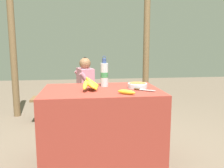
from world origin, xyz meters
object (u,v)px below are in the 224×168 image
(loose_banana_front, at_px, (126,92))
(support_post_far, at_px, (146,46))
(wooden_bench, at_px, (83,100))
(seated_vendor, at_px, (82,85))
(serving_bowl, at_px, (137,85))
(knife, at_px, (141,90))
(banana_bunch_green, at_px, (57,94))
(banana_bunch_ripe, at_px, (90,83))
(water_bottle, at_px, (104,74))
(support_post_near, at_px, (13,46))

(loose_banana_front, xyz_separation_m, support_post_far, (0.74, 2.05, 0.39))
(wooden_bench, distance_m, seated_vendor, 0.25)
(serving_bowl, xyz_separation_m, support_post_far, (0.57, 1.75, 0.38))
(knife, height_order, seated_vendor, seated_vendor)
(serving_bowl, xyz_separation_m, seated_vendor, (-0.54, 1.34, -0.22))
(loose_banana_front, bearing_deg, serving_bowl, 60.67)
(serving_bowl, xyz_separation_m, banana_bunch_green, (-0.93, 1.38, -0.34))
(serving_bowl, height_order, loose_banana_front, serving_bowl)
(banana_bunch_ripe, distance_m, loose_banana_front, 0.39)
(serving_bowl, relative_size, loose_banana_front, 1.23)
(seated_vendor, bearing_deg, water_bottle, 86.11)
(support_post_far, bearing_deg, loose_banana_front, -109.75)
(loose_banana_front, bearing_deg, support_post_near, 125.51)
(water_bottle, height_order, support_post_near, support_post_near)
(banana_bunch_green, bearing_deg, banana_bunch_ripe, -72.31)
(water_bottle, height_order, loose_banana_front, water_bottle)
(water_bottle, height_order, banana_bunch_green, water_bottle)
(water_bottle, bearing_deg, support_post_near, 128.97)
(support_post_far, bearing_deg, support_post_near, 180.00)
(loose_banana_front, bearing_deg, knife, 41.57)
(support_post_far, bearing_deg, water_bottle, -118.59)
(seated_vendor, bearing_deg, knife, 95.75)
(serving_bowl, bearing_deg, banana_bunch_green, 124.05)
(support_post_near, bearing_deg, wooden_bench, -18.68)
(serving_bowl, distance_m, loose_banana_front, 0.34)
(water_bottle, xyz_separation_m, loose_banana_front, (0.15, -0.43, -0.11))
(serving_bowl, bearing_deg, support_post_far, 72.02)
(knife, distance_m, banana_bunch_green, 1.82)
(knife, bearing_deg, support_post_near, 167.19)
(banana_bunch_green, distance_m, support_post_far, 1.71)
(seated_vendor, distance_m, banana_bunch_green, 0.42)
(loose_banana_front, relative_size, support_post_near, 0.07)
(banana_bunch_ripe, relative_size, knife, 1.56)
(knife, distance_m, support_post_far, 2.02)
(seated_vendor, bearing_deg, serving_bowl, 97.67)
(water_bottle, height_order, wooden_bench, water_bottle)
(wooden_bench, bearing_deg, support_post_near, 161.32)
(serving_bowl, bearing_deg, loose_banana_front, -119.33)
(water_bottle, xyz_separation_m, support_post_near, (-1.31, 1.62, 0.29))
(loose_banana_front, relative_size, banana_bunch_green, 0.68)
(banana_bunch_green, bearing_deg, support_post_near, 151.91)
(banana_bunch_ripe, height_order, water_bottle, water_bottle)
(seated_vendor, relative_size, support_post_far, 0.43)
(loose_banana_front, bearing_deg, seated_vendor, 102.74)
(banana_bunch_green, bearing_deg, water_bottle, -63.83)
(water_bottle, distance_m, loose_banana_front, 0.46)
(water_bottle, xyz_separation_m, wooden_bench, (-0.21, 1.25, -0.56))
(serving_bowl, bearing_deg, wooden_bench, 111.05)
(support_post_far, bearing_deg, banana_bunch_ripe, -119.78)
(knife, relative_size, support_post_far, 0.08)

